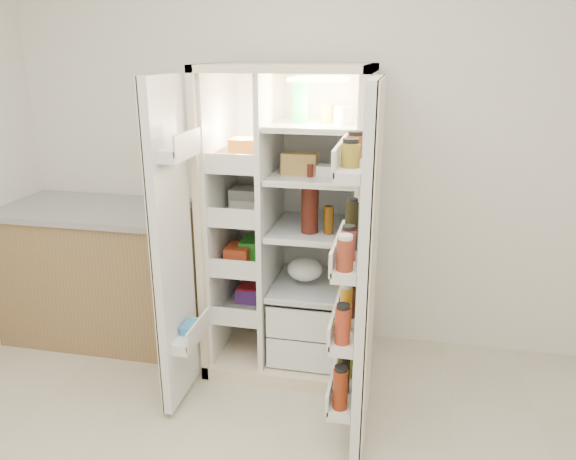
# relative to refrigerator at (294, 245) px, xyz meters

# --- Properties ---
(wall_back) EXTENTS (4.00, 0.02, 2.70)m
(wall_back) POSITION_rel_refrigerator_xyz_m (0.07, 0.35, 0.60)
(wall_back) COLOR white
(wall_back) RESTS_ON floor
(refrigerator) EXTENTS (0.92, 0.70, 1.80)m
(refrigerator) POSITION_rel_refrigerator_xyz_m (0.00, 0.00, 0.00)
(refrigerator) COLOR beige
(refrigerator) RESTS_ON floor
(freezer_door) EXTENTS (0.15, 0.40, 1.72)m
(freezer_door) POSITION_rel_refrigerator_xyz_m (-0.51, -0.60, 0.15)
(freezer_door) COLOR silver
(freezer_door) RESTS_ON floor
(fridge_door) EXTENTS (0.17, 0.58, 1.72)m
(fridge_door) POSITION_rel_refrigerator_xyz_m (0.47, -0.70, 0.13)
(fridge_door) COLOR silver
(fridge_door) RESTS_ON floor
(kitchen_counter) EXTENTS (1.25, 0.67, 0.91)m
(kitchen_counter) POSITION_rel_refrigerator_xyz_m (-1.38, 0.01, -0.29)
(kitchen_counter) COLOR #8C6746
(kitchen_counter) RESTS_ON floor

